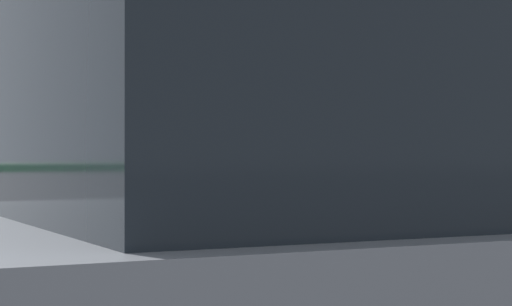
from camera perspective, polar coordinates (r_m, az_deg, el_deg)
name	(u,v)px	position (r m, az deg, el deg)	size (l,w,h in m)	color
parking_meter	(298,150)	(4.29, 2.66, 0.21)	(0.19, 0.20, 1.56)	slate
pedestrian_at_meter	(176,196)	(4.19, -5.07, -2.73)	(0.65, 0.39, 1.66)	black
parked_sedan_gray	(377,297)	(2.56, 7.63, -9.01)	(4.61, 1.83, 1.76)	slate
background_railing	(149,207)	(6.40, -6.77, -3.40)	(24.06, 0.06, 1.09)	#1E602D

